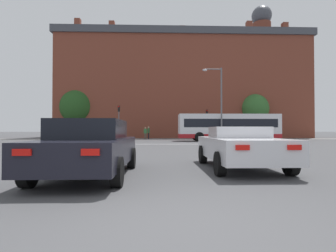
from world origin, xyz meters
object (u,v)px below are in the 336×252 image
(car_roadster_right, at_px, (240,147))
(pedestrian_walking_east, at_px, (145,132))
(bus_crossing_lead, at_px, (228,127))
(traffic_light_far_left, at_px, (119,117))
(car_saloon_left, at_px, (90,147))
(pedestrian_walking_west, at_px, (149,132))
(pedestrian_waiting, at_px, (106,132))
(traffic_light_far_right, at_px, (207,119))
(street_lamp_junction, at_px, (218,97))

(car_roadster_right, height_order, pedestrian_walking_east, pedestrian_walking_east)
(bus_crossing_lead, relative_size, traffic_light_far_left, 2.48)
(car_saloon_left, relative_size, pedestrian_walking_west, 2.62)
(pedestrian_waiting, height_order, pedestrian_walking_west, pedestrian_walking_west)
(car_saloon_left, bearing_deg, pedestrian_walking_west, 89.49)
(traffic_light_far_right, bearing_deg, pedestrian_walking_east, 178.62)
(car_saloon_left, relative_size, pedestrian_waiting, 2.85)
(traffic_light_far_right, distance_m, pedestrian_walking_west, 8.11)
(traffic_light_far_left, bearing_deg, pedestrian_walking_west, 20.18)
(bus_crossing_lead, bearing_deg, car_roadster_right, -13.99)
(pedestrian_walking_east, bearing_deg, bus_crossing_lead, -12.11)
(car_roadster_right, height_order, traffic_light_far_left, traffic_light_far_left)
(car_saloon_left, distance_m, traffic_light_far_right, 29.30)
(pedestrian_waiting, relative_size, pedestrian_walking_east, 0.98)
(traffic_light_far_right, height_order, pedestrian_walking_west, traffic_light_far_right)
(car_saloon_left, bearing_deg, traffic_light_far_left, 97.39)
(car_saloon_left, xyz_separation_m, pedestrian_walking_east, (-0.05, 28.26, 0.19))
(car_saloon_left, height_order, traffic_light_far_left, traffic_light_far_left)
(pedestrian_waiting, distance_m, pedestrian_walking_west, 5.72)
(car_saloon_left, distance_m, pedestrian_waiting, 28.90)
(traffic_light_far_right, bearing_deg, car_roadster_right, -98.32)
(car_saloon_left, xyz_separation_m, pedestrian_walking_west, (0.35, 29.03, 0.26))
(car_roadster_right, distance_m, street_lamp_junction, 19.85)
(bus_crossing_lead, height_order, traffic_light_far_left, traffic_light_far_left)
(pedestrian_waiting, bearing_deg, traffic_light_far_right, -79.36)
(car_saloon_left, xyz_separation_m, traffic_light_far_right, (8.22, 28.06, 1.93))
(traffic_light_far_right, xyz_separation_m, pedestrian_walking_east, (-8.27, 0.20, -1.74))
(car_roadster_right, bearing_deg, pedestrian_walking_west, 97.97)
(traffic_light_far_left, xyz_separation_m, pedestrian_walking_west, (3.85, 1.41, -1.95))
(car_roadster_right, bearing_deg, bus_crossing_lead, 75.92)
(street_lamp_junction, height_order, pedestrian_walking_west, street_lamp_junction)
(traffic_light_far_right, height_order, pedestrian_waiting, traffic_light_far_right)
(bus_crossing_lead, xyz_separation_m, traffic_light_far_right, (-1.24, 6.10, 1.10))
(street_lamp_junction, bearing_deg, car_saloon_left, -111.51)
(traffic_light_far_left, relative_size, pedestrian_walking_west, 2.57)
(traffic_light_far_left, bearing_deg, street_lamp_junction, -32.57)
(bus_crossing_lead, height_order, traffic_light_far_right, traffic_light_far_right)
(traffic_light_far_left, bearing_deg, pedestrian_waiting, 156.84)
(pedestrian_walking_east, bearing_deg, car_roadster_right, -59.47)
(car_roadster_right, distance_m, traffic_light_far_right, 27.22)
(car_roadster_right, height_order, bus_crossing_lead, bus_crossing_lead)
(car_saloon_left, bearing_deg, street_lamp_junction, 68.67)
(traffic_light_far_right, bearing_deg, bus_crossing_lead, -78.48)
(traffic_light_far_left, relative_size, traffic_light_far_right, 1.12)
(pedestrian_waiting, xyz_separation_m, pedestrian_walking_west, (5.69, 0.63, 0.09))
(street_lamp_junction, relative_size, pedestrian_waiting, 4.90)
(car_roadster_right, relative_size, pedestrian_walking_west, 2.49)
(pedestrian_waiting, relative_size, pedestrian_walking_west, 0.92)
(pedestrian_walking_east, bearing_deg, pedestrian_walking_west, 84.55)
(car_saloon_left, height_order, car_roadster_right, car_saloon_left)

